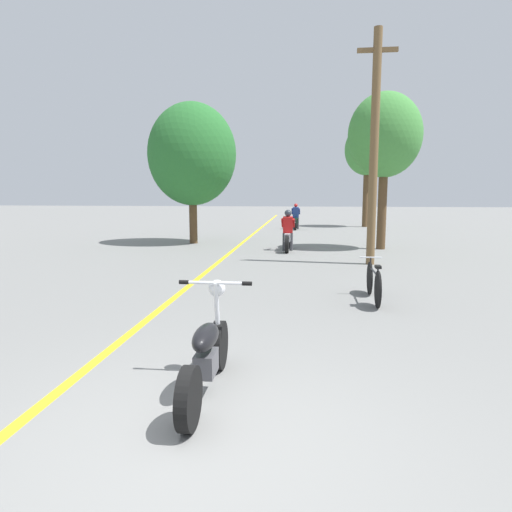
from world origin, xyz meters
TOP-DOWN VIEW (x-y plane):
  - ground_plane at (0.00, 0.00)m, footprint 120.00×120.00m
  - lane_stripe_center at (-1.70, 12.91)m, footprint 0.14×48.00m
  - utility_pole at (2.77, 9.88)m, footprint 1.10×0.24m
  - roadside_tree_right_near at (3.63, 13.51)m, footprint 2.60×2.34m
  - roadside_tree_right_far at (4.37, 24.18)m, footprint 2.58×2.33m
  - roadside_tree_left at (-3.66, 14.61)m, footprint 3.52×3.17m
  - motorcycle_foreground at (-0.12, 0.96)m, footprint 0.83×2.01m
  - motorcycle_rider_lead at (0.25, 12.73)m, footprint 0.50×2.02m
  - motorcycle_rider_far at (0.32, 22.06)m, footprint 0.50×1.98m
  - bicycle_parked at (2.21, 5.32)m, footprint 0.44×1.77m

SIDE VIEW (x-z plane):
  - ground_plane at x=0.00m, z-range 0.00..0.00m
  - lane_stripe_center at x=-1.70m, z-range 0.00..0.01m
  - bicycle_parked at x=2.21m, z-range -0.03..0.76m
  - motorcycle_foreground at x=-0.12m, z-range -0.12..0.99m
  - motorcycle_rider_far at x=0.32m, z-range -0.18..1.24m
  - motorcycle_rider_lead at x=0.25m, z-range -0.18..1.28m
  - utility_pole at x=2.77m, z-range 0.09..6.62m
  - roadside_tree_left at x=-3.66m, z-range 0.76..6.35m
  - roadside_tree_right_near at x=3.63m, z-range 1.25..6.84m
  - roadside_tree_right_far at x=4.37m, z-range 1.46..7.45m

